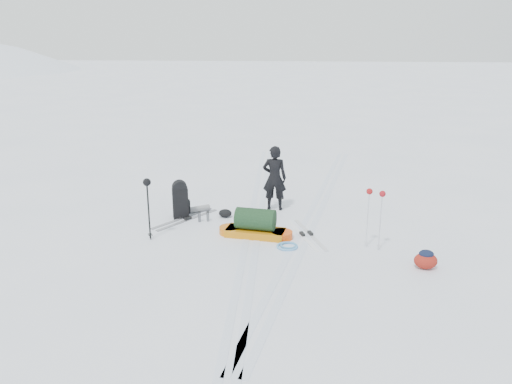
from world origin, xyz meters
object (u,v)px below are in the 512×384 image
(ski_poles_black, at_px, (147,190))
(pulk_sled, at_px, (255,226))
(skier, at_px, (274,178))
(expedition_rucksack, at_px, (183,200))

(ski_poles_black, bearing_deg, pulk_sled, 17.96)
(skier, bearing_deg, expedition_rucksack, 22.66)
(pulk_sled, bearing_deg, skier, 89.48)
(ski_poles_black, bearing_deg, expedition_rucksack, 83.64)
(expedition_rucksack, bearing_deg, pulk_sled, -48.81)
(expedition_rucksack, bearing_deg, ski_poles_black, -123.47)
(expedition_rucksack, distance_m, ski_poles_black, 1.70)
(skier, distance_m, pulk_sled, 2.03)
(expedition_rucksack, height_order, ski_poles_black, ski_poles_black)
(skier, relative_size, pulk_sled, 0.97)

